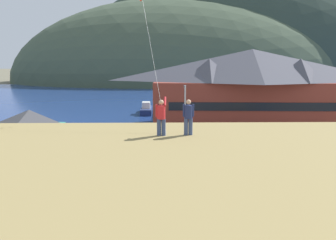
{
  "coord_description": "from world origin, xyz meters",
  "views": [
    {
      "loc": [
        -1.46,
        -25.18,
        9.76
      ],
      "look_at": [
        -0.85,
        9.0,
        3.35
      ],
      "focal_mm": 35.12,
      "sensor_mm": 36.0,
      "label": 1
    }
  ],
  "objects_px": {
    "wharf_dock": "(165,112)",
    "person_companion": "(188,116)",
    "parking_light_pole": "(185,111)",
    "person_kite_flyer": "(161,116)",
    "storage_shed_near_lot": "(31,134)",
    "parked_car_front_row_end": "(112,163)",
    "parked_car_front_row_silver": "(173,148)",
    "parked_car_lone_by_shed": "(228,144)",
    "parked_car_mid_row_far": "(334,147)",
    "parked_car_mid_row_near": "(3,171)",
    "parked_car_front_row_red": "(270,168)",
    "harbor_lodge": "(251,86)",
    "moored_boat_wharfside": "(146,110)",
    "parked_car_mid_row_center": "(171,169)",
    "parked_car_corner_spot": "(274,146)",
    "parked_car_back_row_right": "(95,146)"
  },
  "relations": [
    {
      "from": "parked_car_front_row_silver",
      "to": "parked_car_mid_row_far",
      "type": "bearing_deg",
      "value": 0.15
    },
    {
      "from": "moored_boat_wharfside",
      "to": "parked_car_front_row_silver",
      "type": "bearing_deg",
      "value": -81.86
    },
    {
      "from": "parked_car_front_row_end",
      "to": "parked_car_mid_row_near",
      "type": "bearing_deg",
      "value": -165.78
    },
    {
      "from": "person_kite_flyer",
      "to": "parked_car_front_row_silver",
      "type": "bearing_deg",
      "value": 86.12
    },
    {
      "from": "harbor_lodge",
      "to": "storage_shed_near_lot",
      "type": "relative_size",
      "value": 4.74
    },
    {
      "from": "parked_car_mid_row_center",
      "to": "parked_car_mid_row_near",
      "type": "bearing_deg",
      "value": -178.15
    },
    {
      "from": "wharf_dock",
      "to": "person_companion",
      "type": "bearing_deg",
      "value": -88.88
    },
    {
      "from": "parked_car_back_row_right",
      "to": "parked_car_front_row_red",
      "type": "bearing_deg",
      "value": -24.61
    },
    {
      "from": "moored_boat_wharfside",
      "to": "parked_car_mid_row_near",
      "type": "distance_m",
      "value": 35.0
    },
    {
      "from": "parked_car_front_row_end",
      "to": "parked_car_mid_row_near",
      "type": "distance_m",
      "value": 8.42
    },
    {
      "from": "parked_car_front_row_silver",
      "to": "parked_car_corner_spot",
      "type": "height_order",
      "value": "same"
    },
    {
      "from": "storage_shed_near_lot",
      "to": "person_companion",
      "type": "xyz_separation_m",
      "value": [
        14.01,
        -15.58,
        4.46
      ]
    },
    {
      "from": "parked_car_mid_row_near",
      "to": "parked_car_corner_spot",
      "type": "bearing_deg",
      "value": 16.7
    },
    {
      "from": "parking_light_pole",
      "to": "person_companion",
      "type": "height_order",
      "value": "person_companion"
    },
    {
      "from": "parked_car_corner_spot",
      "to": "parked_car_back_row_right",
      "type": "distance_m",
      "value": 18.06
    },
    {
      "from": "wharf_dock",
      "to": "person_kite_flyer",
      "type": "height_order",
      "value": "person_kite_flyer"
    },
    {
      "from": "parking_light_pole",
      "to": "parked_car_lone_by_shed",
      "type": "bearing_deg",
      "value": -35.46
    },
    {
      "from": "wharf_dock",
      "to": "person_companion",
      "type": "height_order",
      "value": "person_companion"
    },
    {
      "from": "parked_car_front_row_red",
      "to": "parking_light_pole",
      "type": "bearing_deg",
      "value": 120.13
    },
    {
      "from": "parked_car_front_row_end",
      "to": "parked_car_lone_by_shed",
      "type": "distance_m",
      "value": 12.54
    },
    {
      "from": "parked_car_mid_row_far",
      "to": "parked_car_front_row_end",
      "type": "xyz_separation_m",
      "value": [
        -21.39,
        -4.52,
        0.0
      ]
    },
    {
      "from": "parked_car_lone_by_shed",
      "to": "parking_light_pole",
      "type": "bearing_deg",
      "value": 144.54
    },
    {
      "from": "harbor_lodge",
      "to": "parked_car_corner_spot",
      "type": "relative_size",
      "value": 6.8
    },
    {
      "from": "parked_car_lone_by_shed",
      "to": "person_kite_flyer",
      "type": "xyz_separation_m",
      "value": [
        -6.82,
        -17.17,
        5.97
      ]
    },
    {
      "from": "person_companion",
      "to": "parked_car_mid_row_center",
      "type": "bearing_deg",
      "value": 93.49
    },
    {
      "from": "parked_car_mid_row_near",
      "to": "parked_car_mid_row_far",
      "type": "bearing_deg",
      "value": 12.57
    },
    {
      "from": "harbor_lodge",
      "to": "moored_boat_wharfside",
      "type": "distance_m",
      "value": 20.25
    },
    {
      "from": "parked_car_front_row_silver",
      "to": "parked_car_lone_by_shed",
      "type": "distance_m",
      "value": 5.92
    },
    {
      "from": "parked_car_mid_row_center",
      "to": "parked_car_lone_by_shed",
      "type": "bearing_deg",
      "value": 51.05
    },
    {
      "from": "parked_car_front_row_red",
      "to": "parked_car_front_row_end",
      "type": "relative_size",
      "value": 1.0
    },
    {
      "from": "storage_shed_near_lot",
      "to": "parked_car_back_row_right",
      "type": "height_order",
      "value": "storage_shed_near_lot"
    },
    {
      "from": "parked_car_mid_row_center",
      "to": "parking_light_pole",
      "type": "distance_m",
      "value": 11.12
    },
    {
      "from": "parked_car_mid_row_near",
      "to": "parking_light_pole",
      "type": "distance_m",
      "value": 18.81
    },
    {
      "from": "parked_car_front_row_end",
      "to": "person_kite_flyer",
      "type": "height_order",
      "value": "person_kite_flyer"
    },
    {
      "from": "moored_boat_wharfside",
      "to": "person_kite_flyer",
      "type": "height_order",
      "value": "person_kite_flyer"
    },
    {
      "from": "storage_shed_near_lot",
      "to": "parked_car_mid_row_near",
      "type": "distance_m",
      "value": 6.65
    },
    {
      "from": "moored_boat_wharfside",
      "to": "parked_car_back_row_right",
      "type": "relative_size",
      "value": 1.45
    },
    {
      "from": "parked_car_front_row_red",
      "to": "person_companion",
      "type": "bearing_deg",
      "value": -127.82
    },
    {
      "from": "storage_shed_near_lot",
      "to": "parked_car_lone_by_shed",
      "type": "bearing_deg",
      "value": 4.35
    },
    {
      "from": "harbor_lodge",
      "to": "parked_car_corner_spot",
      "type": "bearing_deg",
      "value": -95.55
    },
    {
      "from": "parking_light_pole",
      "to": "person_companion",
      "type": "relative_size",
      "value": 3.88
    },
    {
      "from": "storage_shed_near_lot",
      "to": "moored_boat_wharfside",
      "type": "relative_size",
      "value": 1.01
    },
    {
      "from": "person_kite_flyer",
      "to": "person_companion",
      "type": "relative_size",
      "value": 1.07
    },
    {
      "from": "parked_car_lone_by_shed",
      "to": "person_companion",
      "type": "distance_m",
      "value": 18.89
    },
    {
      "from": "parked_car_front_row_red",
      "to": "parked_car_mid_row_center",
      "type": "bearing_deg",
      "value": 179.84
    },
    {
      "from": "moored_boat_wharfside",
      "to": "parked_car_front_row_end",
      "type": "relative_size",
      "value": 1.43
    },
    {
      "from": "parked_car_mid_row_near",
      "to": "harbor_lodge",
      "type": "bearing_deg",
      "value": 40.82
    },
    {
      "from": "harbor_lodge",
      "to": "person_kite_flyer",
      "type": "distance_m",
      "value": 33.43
    },
    {
      "from": "wharf_dock",
      "to": "parked_car_corner_spot",
      "type": "height_order",
      "value": "parked_car_corner_spot"
    },
    {
      "from": "storage_shed_near_lot",
      "to": "parked_car_front_row_end",
      "type": "distance_m",
      "value": 9.63
    }
  ]
}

